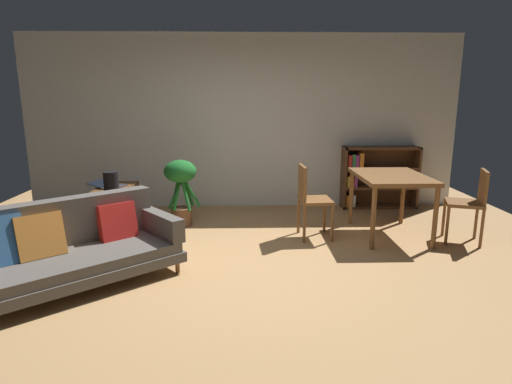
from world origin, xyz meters
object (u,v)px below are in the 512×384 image
Objects in this scene: desk_speaker at (111,182)px; dining_table at (391,182)px; fabric_couch at (64,248)px; dining_chair_near at (310,196)px; open_laptop at (110,186)px; bookshelf at (375,177)px; potted_floor_plant at (181,184)px; dining_chair_far at (471,201)px; media_console at (114,209)px.

desk_speaker is 0.22× the size of dining_table.
fabric_couch is 2.23× the size of dining_chair_near.
dining_table reaches higher than fabric_couch.
open_laptop is 4.03m from bookshelf.
open_laptop is 0.32m from desk_speaker.
dining_chair_near is 1.98m from bookshelf.
fabric_couch is 1.57m from desk_speaker.
dining_chair_near is (1.69, -0.56, -0.06)m from potted_floor_plant.
potted_floor_plant is 1.01× the size of dining_chair_far.
dining_chair_far reaches higher than dining_table.
open_laptop is at bearing 123.73° from media_console.
open_laptop is at bearing 111.94° from desk_speaker.
potted_floor_plant reaches higher than dining_chair_far.
media_console is 0.90× the size of dining_table.
fabric_couch is at bearing -143.10° from bookshelf.
dining_table is at bearing 3.22° from dining_chair_near.
dining_table is at bearing 21.36° from fabric_couch.
media_console is 0.94m from potted_floor_plant.
potted_floor_plant is 0.80× the size of dining_table.
dining_chair_near is (2.56, -0.39, 0.25)m from media_console.
dining_chair_near reaches higher than dining_table.
bookshelf is at bearing 19.01° from desk_speaker.
bookshelf is (1.27, 1.51, -0.04)m from dining_chair_near.
media_console is at bearing -163.63° from bookshelf.
dining_table is at bearing -99.53° from bookshelf.
fabric_couch is 4.73m from bookshelf.
open_laptop is 0.52× the size of potted_floor_plant.
media_console is (-0.05, 1.71, -0.08)m from fabric_couch.
bookshelf reaches higher than dining_chair_far.
media_console is at bearing 174.74° from dining_table.
bookshelf is (-0.63, 1.75, -0.03)m from dining_chair_far.
bookshelf is (0.24, 1.45, -0.21)m from dining_table.
dining_chair_far is (4.41, -0.45, -0.17)m from desk_speaker.
bookshelf reaches higher than dining_chair_near.
bookshelf is (3.89, 1.03, -0.09)m from open_laptop.
bookshelf is (2.96, 0.95, -0.10)m from potted_floor_plant.
open_laptop is 1.86× the size of desk_speaker.
open_laptop is at bearing 170.88° from dining_chair_far.
open_laptop is at bearing 93.64° from fabric_couch.
media_console is 4.00m from bookshelf.
fabric_couch is 3.81m from dining_table.
dining_chair_near is (2.51, -0.21, -0.16)m from desk_speaker.
dining_table is at bearing -2.45° from desk_speaker.
open_laptop is 0.94m from potted_floor_plant.
potted_floor_plant is at bearing 167.35° from dining_chair_far.
dining_chair_far is (4.53, -0.73, -0.06)m from open_laptop.
open_laptop is 0.53× the size of dining_chair_far.
desk_speaker is at bearing 177.55° from dining_table.
potted_floor_plant is 3.11m from bookshelf.
fabric_couch is at bearing -88.29° from media_console.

